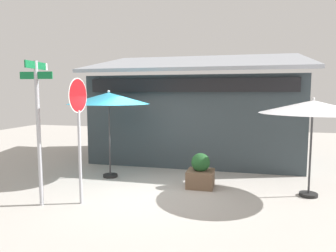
% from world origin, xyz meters
% --- Properties ---
extents(ground_plane, '(28.00, 28.00, 0.10)m').
position_xyz_m(ground_plane, '(0.00, 0.00, -0.05)').
color(ground_plane, '#ADA8A0').
extents(cafe_building, '(7.87, 4.75, 4.25)m').
position_xyz_m(cafe_building, '(0.56, 4.50, 1.69)').
color(cafe_building, '#333D42').
rests_on(cafe_building, ground).
extents(street_sign_post, '(0.77, 0.83, 3.27)m').
position_xyz_m(street_sign_post, '(-2.15, -1.56, 1.96)').
color(street_sign_post, '#A8AAB2').
rests_on(street_sign_post, ground).
extents(stop_sign, '(0.07, 0.79, 2.91)m').
position_xyz_m(stop_sign, '(-1.32, -1.25, 2.03)').
color(stop_sign, '#A8AAB2').
rests_on(stop_sign, ground).
extents(patio_umbrella_teal_left, '(2.44, 2.44, 2.65)m').
position_xyz_m(patio_umbrella_teal_left, '(-1.61, 1.02, 2.39)').
color(patio_umbrella_teal_left, black).
rests_on(patio_umbrella_teal_left, ground).
extents(patio_umbrella_ivory_center, '(2.55, 2.55, 2.46)m').
position_xyz_m(patio_umbrella_ivory_center, '(3.94, 0.55, 2.21)').
color(patio_umbrella_ivory_center, black).
rests_on(patio_umbrella_ivory_center, ground).
extents(sidewalk_planter, '(0.72, 0.72, 0.94)m').
position_xyz_m(sidewalk_planter, '(1.21, 0.67, 0.39)').
color(sidewalk_planter, brown).
rests_on(sidewalk_planter, ground).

